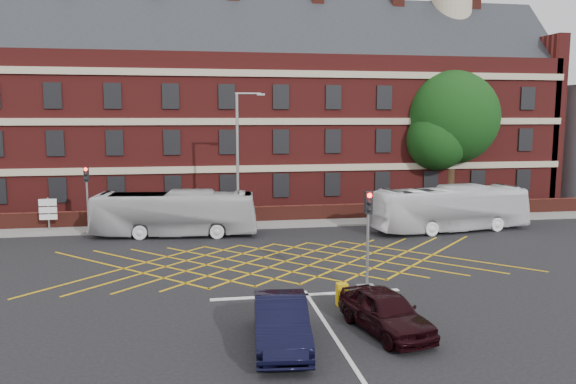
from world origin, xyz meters
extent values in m
plane|color=black|center=(0.00, 0.00, 0.00)|extent=(120.00, 120.00, 0.00)
cube|color=#5C1917|center=(0.00, 22.00, 6.00)|extent=(50.00, 12.00, 12.00)
cube|color=black|center=(0.00, 22.00, 12.00)|extent=(51.00, 10.61, 10.61)
cube|color=#B7A88C|center=(0.00, 15.92, 7.00)|extent=(50.00, 0.18, 0.50)
cube|color=black|center=(0.00, 15.94, 5.50)|extent=(1.20, 0.14, 1.80)
cube|color=#521D16|center=(-7.00, 22.00, 16.50)|extent=(1.00, 1.40, 3.20)
cylinder|color=#B7A88C|center=(18.00, 22.00, 15.00)|extent=(3.60, 3.60, 6.00)
cube|color=#521D16|center=(0.00, 13.00, 0.55)|extent=(56.00, 0.50, 1.10)
cube|color=slate|center=(0.00, 12.00, 0.06)|extent=(60.00, 3.00, 0.12)
cube|color=#CC990C|center=(0.00, 2.00, 0.01)|extent=(8.22, 8.22, 0.02)
cube|color=silver|center=(0.00, -3.50, 0.01)|extent=(8.00, 0.30, 0.02)
cube|color=silver|center=(0.00, -10.00, 0.01)|extent=(0.15, 14.00, 0.02)
imported|color=silver|center=(-5.72, 9.33, 1.41)|extent=(10.33, 3.53, 2.82)
imported|color=silver|center=(11.81, 7.88, 1.46)|extent=(10.75, 3.87, 2.93)
imported|color=black|center=(-1.88, -8.47, 0.79)|extent=(2.11, 4.94, 1.58)
imported|color=black|center=(1.84, -7.92, 0.74)|extent=(2.64, 4.62, 1.48)
cylinder|color=black|center=(15.75, 16.35, 2.90)|extent=(0.90, 0.90, 5.80)
sphere|color=black|center=(15.75, 16.35, 7.28)|extent=(7.42, 7.42, 7.42)
sphere|color=black|center=(14.25, 15.55, 5.60)|extent=(4.82, 4.82, 4.82)
sphere|color=black|center=(17.25, 17.15, 6.00)|extent=(4.45, 4.45, 4.45)
cube|color=slate|center=(2.63, -3.38, 0.10)|extent=(0.70, 0.70, 0.20)
cylinder|color=gray|center=(2.63, -3.38, 1.75)|extent=(0.12, 0.12, 3.50)
cube|color=black|center=(2.63, -3.38, 3.80)|extent=(0.30, 0.25, 0.95)
sphere|color=#FF0C05|center=(2.63, -3.52, 4.12)|extent=(0.20, 0.20, 0.20)
cube|color=slate|center=(-11.09, 10.71, 0.10)|extent=(0.70, 0.70, 0.20)
cylinder|color=gray|center=(-11.09, 10.71, 1.75)|extent=(0.12, 0.12, 3.50)
cube|color=black|center=(-11.09, 10.71, 3.80)|extent=(0.30, 0.25, 0.95)
sphere|color=#FF0C05|center=(-11.09, 10.57, 4.12)|extent=(0.20, 0.20, 0.20)
cube|color=slate|center=(-1.76, 9.73, 0.10)|extent=(1.00, 1.00, 0.20)
cylinder|color=gray|center=(-1.76, 9.73, 4.39)|extent=(0.18, 0.18, 8.78)
cylinder|color=gray|center=(-1.06, 9.73, 8.78)|extent=(1.60, 0.12, 0.12)
cube|color=gray|center=(-0.26, 9.73, 8.73)|extent=(0.50, 0.20, 0.12)
cylinder|color=gray|center=(-13.78, 12.12, 1.10)|extent=(0.10, 0.10, 2.20)
cube|color=silver|center=(-13.78, 12.04, 1.90)|extent=(1.10, 0.06, 0.45)
cube|color=silver|center=(-13.78, 12.04, 1.40)|extent=(1.10, 0.06, 0.40)
cube|color=silver|center=(-13.78, 12.04, 0.95)|extent=(1.10, 0.06, 0.35)
cube|color=#C89B0B|center=(1.10, -4.99, 0.44)|extent=(0.43, 0.38, 0.88)
camera|label=1|loc=(-4.58, -25.58, 7.36)|focal=35.00mm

